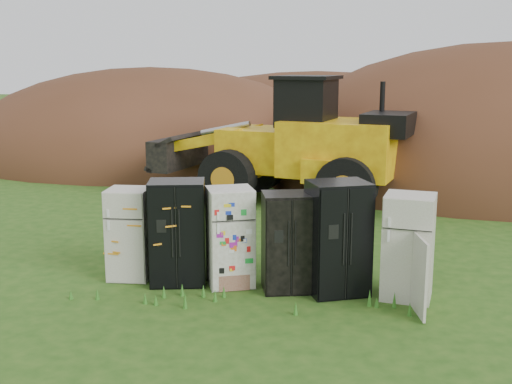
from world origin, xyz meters
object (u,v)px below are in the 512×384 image
(fridge_leftmost, at_px, (130,234))
(fridge_sticker, at_px, (230,237))
(fridge_dark_mid, at_px, (288,242))
(fridge_black_side, at_px, (178,232))
(wheel_loader, at_px, (276,139))
(fridge_black_right, at_px, (338,238))
(fridge_open_door, at_px, (408,247))

(fridge_leftmost, relative_size, fridge_sticker, 0.95)
(fridge_leftmost, distance_m, fridge_dark_mid, 2.84)
(fridge_black_side, bearing_deg, fridge_dark_mid, -13.56)
(fridge_dark_mid, bearing_deg, fridge_leftmost, 162.10)
(fridge_dark_mid, bearing_deg, fridge_sticker, 160.20)
(fridge_leftmost, xyz_separation_m, wheel_loader, (1.46, 6.97, 0.91))
(fridge_black_right, bearing_deg, fridge_dark_mid, 156.61)
(fridge_dark_mid, relative_size, fridge_open_door, 0.97)
(fridge_leftmost, bearing_deg, wheel_loader, 72.48)
(fridge_leftmost, relative_size, fridge_black_side, 0.90)
(fridge_black_side, distance_m, fridge_open_door, 3.89)
(fridge_black_right, xyz_separation_m, fridge_open_door, (1.14, -0.03, -0.08))
(fridge_open_door, bearing_deg, wheel_loader, 123.01)
(fridge_sticker, distance_m, fridge_dark_mid, 1.02)
(fridge_sticker, height_order, fridge_open_door, fridge_open_door)
(fridge_black_side, relative_size, fridge_sticker, 1.06)
(fridge_dark_mid, bearing_deg, fridge_open_door, -16.95)
(fridge_dark_mid, bearing_deg, wheel_loader, 84.39)
(fridge_sticker, xyz_separation_m, wheel_loader, (-0.36, 6.98, 0.87))
(fridge_open_door, xyz_separation_m, wheel_loader, (-3.34, 7.04, 0.86))
(fridge_leftmost, bearing_deg, fridge_sticker, -5.80)
(fridge_black_side, relative_size, fridge_open_door, 1.05)
(fridge_leftmost, bearing_deg, fridge_open_door, -6.46)
(fridge_black_right, bearing_deg, wheel_loader, 82.71)
(fridge_open_door, bearing_deg, fridge_leftmost, -173.15)
(fridge_open_door, bearing_deg, fridge_black_side, -172.11)
(fridge_sticker, relative_size, fridge_dark_mid, 1.02)
(fridge_dark_mid, xyz_separation_m, fridge_open_door, (1.96, -0.01, 0.03))
(fridge_dark_mid, distance_m, fridge_open_door, 1.96)
(fridge_sticker, distance_m, fridge_open_door, 2.97)
(fridge_leftmost, xyz_separation_m, fridge_black_right, (3.66, -0.04, 0.13))
(fridge_open_door, bearing_deg, fridge_black_right, -173.68)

